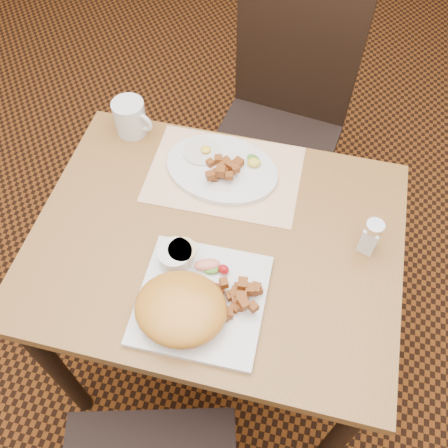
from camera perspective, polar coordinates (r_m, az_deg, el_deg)
ground at (r=1.89m, az=-0.64°, el=-13.99°), size 8.00×8.00×0.00m
table at (r=1.31m, az=-0.90°, el=-4.22°), size 0.90×0.70×0.75m
chair_far at (r=1.81m, az=6.61°, el=12.21°), size 0.47×0.48×0.97m
placemat at (r=1.34m, az=0.06°, el=5.74°), size 0.41×0.29×0.00m
plate_square at (r=1.13m, az=-2.59°, el=-8.65°), size 0.29×0.29×0.02m
plate_oval at (r=1.34m, az=-0.27°, el=6.30°), size 0.33×0.27×0.02m
hollandaise_mound at (r=1.08m, az=-5.03°, el=-9.59°), size 0.20×0.18×0.07m
ramekin at (r=1.15m, az=-5.52°, el=-3.62°), size 0.09×0.08×0.04m
garnish_sq at (r=1.15m, az=-1.39°, el=-4.89°), size 0.09×0.05×0.03m
fried_egg at (r=1.36m, az=-2.53°, el=8.30°), size 0.10×0.10×0.02m
garnish_ov at (r=1.34m, az=3.43°, el=7.18°), size 0.05×0.05×0.02m
salt_shaker at (r=1.21m, az=16.42°, el=-1.35°), size 0.05×0.05×0.10m
coffee_mug at (r=1.44m, az=-10.63°, el=11.86°), size 0.12×0.09×0.10m
home_fries_sq at (r=1.11m, az=1.74°, el=-8.28°), size 0.11×0.10×0.04m
home_fries_ov at (r=1.31m, az=0.03°, el=6.45°), size 0.10×0.10×0.04m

